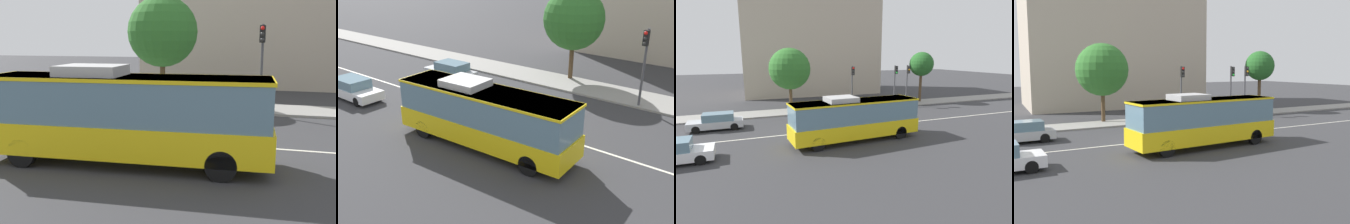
% 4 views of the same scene
% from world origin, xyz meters
% --- Properties ---
extents(ground_plane, '(160.00, 160.00, 0.00)m').
position_xyz_m(ground_plane, '(0.00, 0.00, 0.00)').
color(ground_plane, '#333335').
extents(sidewalk_kerb, '(80.00, 3.53, 0.14)m').
position_xyz_m(sidewalk_kerb, '(0.00, 8.76, 0.07)').
color(sidewalk_kerb, gray).
rests_on(sidewalk_kerb, ground_plane).
extents(lane_centre_line, '(76.00, 0.16, 0.01)m').
position_xyz_m(lane_centre_line, '(0.00, 0.00, 0.01)').
color(lane_centre_line, silver).
rests_on(lane_centre_line, ground_plane).
extents(transit_bus, '(10.13, 3.09, 3.46)m').
position_xyz_m(transit_bus, '(2.26, -3.29, 1.81)').
color(transit_bus, yellow).
rests_on(transit_bus, ground_plane).
extents(sedan_silver, '(4.52, 1.87, 1.46)m').
position_xyz_m(sedan_silver, '(-7.89, 3.90, 0.72)').
color(sedan_silver, '#B7BABF').
rests_on(sedan_silver, ground_plane).
extents(sedan_white, '(4.54, 1.90, 1.46)m').
position_xyz_m(sedan_white, '(-9.85, -3.57, 0.72)').
color(sedan_white, white).
rests_on(sedan_white, ground_plane).
extents(traffic_light_mid_block, '(0.33, 0.62, 5.20)m').
position_xyz_m(traffic_light_mid_block, '(6.46, 7.22, 3.56)').
color(traffic_light_mid_block, '#47474C').
rests_on(traffic_light_mid_block, ground_plane).
extents(street_tree_kerbside_centre, '(4.78, 4.78, 7.26)m').
position_xyz_m(street_tree_kerbside_centre, '(-0.25, 10.02, 4.86)').
color(street_tree_kerbside_centre, '#4C3823').
rests_on(street_tree_kerbside_centre, ground_plane).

